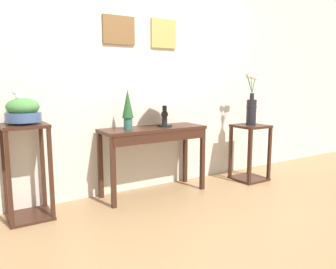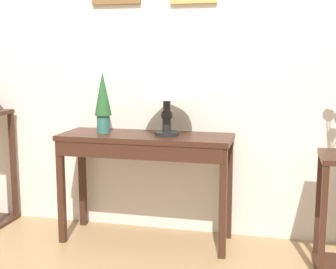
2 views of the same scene
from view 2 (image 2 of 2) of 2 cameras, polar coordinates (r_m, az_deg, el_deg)
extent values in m
cube|color=beige|center=(3.38, -0.51, 11.56)|extent=(9.00, 0.10, 2.80)
cube|color=#381E14|center=(3.15, -2.76, -0.30)|extent=(1.18, 0.42, 0.03)
cube|color=#381E14|center=(2.99, -3.77, -2.16)|extent=(1.11, 0.03, 0.10)
cube|color=#381E14|center=(3.28, -13.03, -6.96)|extent=(0.04, 0.04, 0.72)
cube|color=#381E14|center=(2.97, 6.80, -8.52)|extent=(0.04, 0.04, 0.72)
cube|color=#381E14|center=(3.58, -10.51, -5.48)|extent=(0.04, 0.04, 0.72)
cube|color=#381E14|center=(3.30, 7.54, -6.69)|extent=(0.04, 0.04, 0.72)
cylinder|color=black|center=(3.11, -0.15, 0.14)|extent=(0.17, 0.17, 0.02)
cylinder|color=black|center=(3.10, -0.15, 1.38)|extent=(0.06, 0.06, 0.11)
sphere|color=black|center=(3.09, -0.15, 2.41)|extent=(0.08, 0.08, 0.08)
cylinder|color=black|center=(3.09, -0.15, 3.44)|extent=(0.05, 0.05, 0.11)
cone|color=white|center=(3.07, -0.15, 6.74)|extent=(0.36, 0.36, 0.24)
cylinder|color=#2D665B|center=(3.24, -7.97, 1.29)|extent=(0.09, 0.09, 0.12)
cone|color=#235128|center=(3.21, -8.06, 5.03)|extent=(0.12, 0.12, 0.30)
cube|color=#381E14|center=(3.84, -18.56, -3.59)|extent=(0.04, 0.04, 0.82)
cube|color=#381E14|center=(2.79, 18.60, -10.18)|extent=(0.04, 0.03, 0.66)
cube|color=#381E14|center=(3.12, 18.07, -8.11)|extent=(0.04, 0.04, 0.66)
camera|label=1|loc=(2.66, -80.18, 1.21)|focal=35.46mm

